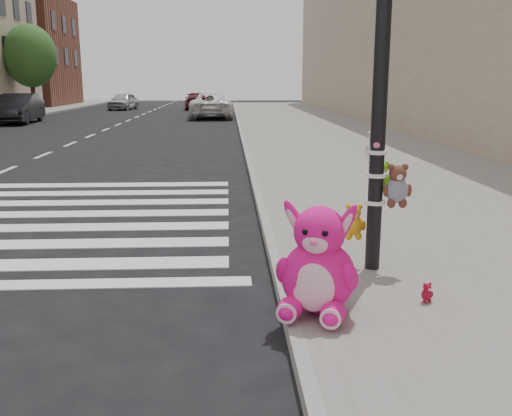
{
  "coord_description": "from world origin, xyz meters",
  "views": [
    {
      "loc": [
        1.0,
        -4.2,
        2.19
      ],
      "look_at": [
        1.32,
        2.2,
        0.75
      ],
      "focal_mm": 40.0,
      "sensor_mm": 36.0,
      "label": 1
    }
  ],
  "objects_px": {
    "car_dark_far": "(18,108)",
    "red_teddy": "(427,293)",
    "pink_bunny": "(318,268)",
    "signal_pole": "(380,125)",
    "car_white_near": "(210,106)"
  },
  "relations": [
    {
      "from": "car_dark_far",
      "to": "red_teddy",
      "type": "bearing_deg",
      "value": -67.21
    },
    {
      "from": "red_teddy",
      "to": "car_dark_far",
      "type": "xyz_separation_m",
      "value": [
        -12.66,
        25.39,
        0.52
      ]
    },
    {
      "from": "pink_bunny",
      "to": "car_dark_far",
      "type": "relative_size",
      "value": 0.23
    },
    {
      "from": "signal_pole",
      "to": "car_dark_far",
      "type": "distance_m",
      "value": 27.36
    },
    {
      "from": "pink_bunny",
      "to": "car_white_near",
      "type": "distance_m",
      "value": 29.24
    },
    {
      "from": "signal_pole",
      "to": "red_teddy",
      "type": "height_order",
      "value": "signal_pole"
    },
    {
      "from": "car_white_near",
      "to": "car_dark_far",
      "type": "bearing_deg",
      "value": 17.37
    },
    {
      "from": "car_dark_far",
      "to": "pink_bunny",
      "type": "bearing_deg",
      "value": -69.35
    },
    {
      "from": "signal_pole",
      "to": "pink_bunny",
      "type": "distance_m",
      "value": 1.89
    },
    {
      "from": "pink_bunny",
      "to": "red_teddy",
      "type": "distance_m",
      "value": 1.14
    },
    {
      "from": "signal_pole",
      "to": "car_dark_far",
      "type": "relative_size",
      "value": 0.86
    },
    {
      "from": "pink_bunny",
      "to": "car_dark_far",
      "type": "height_order",
      "value": "car_dark_far"
    },
    {
      "from": "signal_pole",
      "to": "red_teddy",
      "type": "distance_m",
      "value": 1.83
    },
    {
      "from": "signal_pole",
      "to": "car_dark_far",
      "type": "height_order",
      "value": "signal_pole"
    },
    {
      "from": "signal_pole",
      "to": "red_teddy",
      "type": "xyz_separation_m",
      "value": [
        0.24,
        -1.04,
        -1.49
      ]
    }
  ]
}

